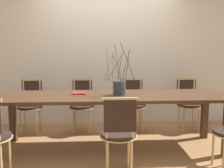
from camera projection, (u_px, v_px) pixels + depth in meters
name	position (u px, v px, depth m)	size (l,w,h in m)	color
ground_plane	(112.00, 148.00, 3.54)	(16.00, 16.00, 0.00)	#9E7047
wall_rear	(108.00, 38.00, 4.61)	(12.00, 0.06, 3.20)	beige
dining_table	(112.00, 101.00, 3.45)	(3.17, 0.90, 0.77)	#422B1C
chair_near_left	(119.00, 131.00, 2.72)	(0.42, 0.42, 0.89)	black
chair_far_leftend	(31.00, 103.00, 4.16)	(0.42, 0.42, 0.89)	black
chair_far_left	(82.00, 103.00, 4.21)	(0.42, 0.42, 0.89)	black
chair_far_center	(134.00, 102.00, 4.26)	(0.42, 0.42, 0.89)	black
chair_far_right	(188.00, 102.00, 4.31)	(0.42, 0.42, 0.89)	black
vase_centerpiece	(119.00, 87.00, 3.40)	(0.44, 0.44, 0.71)	#33383D
book_stack	(79.00, 93.00, 3.52)	(0.19, 0.17, 0.02)	maroon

